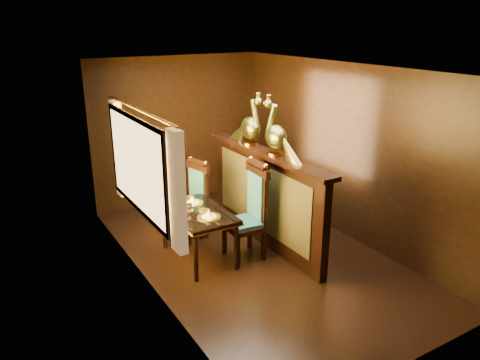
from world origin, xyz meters
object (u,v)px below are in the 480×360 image
Objects in this scene: peacock_left at (276,126)px; chair_left at (252,207)px; chair_right at (195,197)px; peacock_right at (251,118)px; dining_table at (198,216)px.

chair_left is at bearing -177.35° from peacock_left.
peacock_left is (0.75, -0.93, 1.13)m from chair_right.
chair_left is at bearing -119.90° from peacock_right.
peacock_right is at bearing 19.24° from dining_table.
peacock_left is at bearing 6.20° from chair_left.
dining_table is 0.71m from chair_right.
peacock_right is (0.75, -0.31, 1.13)m from chair_right.
dining_table is 1.52× the size of peacock_left.
chair_left is 1.28m from peacock_right.
peacock_right is at bearing -34.71° from chair_right.
dining_table is 0.73m from chair_left.
chair_left is 1.02m from chair_right.
peacock_right is (0.00, 0.62, -0.00)m from peacock_left.
chair_right is at bearing 115.75° from chair_left.
chair_right reaches higher than dining_table.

